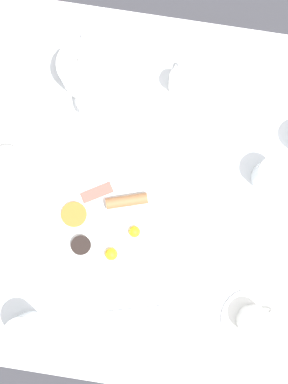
{
  "coord_description": "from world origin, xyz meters",
  "views": [
    {
      "loc": [
        -0.12,
        -0.02,
        1.86
      ],
      "look_at": [
        0.0,
        0.0,
        0.74
      ],
      "focal_mm": 42.0,
      "sensor_mm": 36.0,
      "label": 1
    }
  ],
  "objects_px": {
    "napkin_folded": "(135,327)",
    "water_glass_short": "(271,175)",
    "teapot_near": "(85,71)",
    "teacup_with_saucer_right": "(11,164)",
    "fork_by_plate": "(255,244)",
    "water_glass_tall": "(25,331)",
    "breakfast_plate": "(105,223)",
    "creamer_jug": "(180,81)",
    "teacup_with_saucer_left": "(254,321)",
    "spoon_for_tea": "(227,131)"
  },
  "relations": [
    {
      "from": "spoon_for_tea",
      "to": "breakfast_plate",
      "type": "bearing_deg",
      "value": 136.5
    },
    {
      "from": "teacup_with_saucer_left",
      "to": "napkin_folded",
      "type": "bearing_deg",
      "value": 102.41
    },
    {
      "from": "teacup_with_saucer_right",
      "to": "teapot_near",
      "type": "bearing_deg",
      "value": -29.81
    },
    {
      "from": "water_glass_short",
      "to": "fork_by_plate",
      "type": "bearing_deg",
      "value": 177.37
    },
    {
      "from": "water_glass_tall",
      "to": "spoon_for_tea",
      "type": "height_order",
      "value": "water_glass_tall"
    },
    {
      "from": "fork_by_plate",
      "to": "water_glass_tall",
      "type": "bearing_deg",
      "value": 119.02
    },
    {
      "from": "teacup_with_saucer_left",
      "to": "teacup_with_saucer_right",
      "type": "relative_size",
      "value": 1.0
    },
    {
      "from": "fork_by_plate",
      "to": "water_glass_short",
      "type": "bearing_deg",
      "value": -2.63
    },
    {
      "from": "napkin_folded",
      "to": "spoon_for_tea",
      "type": "bearing_deg",
      "value": -16.75
    },
    {
      "from": "teapot_near",
      "to": "teacup_with_saucer_right",
      "type": "height_order",
      "value": "teapot_near"
    },
    {
      "from": "teacup_with_saucer_right",
      "to": "napkin_folded",
      "type": "distance_m",
      "value": 0.51
    },
    {
      "from": "water_glass_tall",
      "to": "water_glass_short",
      "type": "xyz_separation_m",
      "value": [
        0.46,
        -0.53,
        -0.01
      ]
    },
    {
      "from": "fork_by_plate",
      "to": "spoon_for_tea",
      "type": "relative_size",
      "value": 1.14
    },
    {
      "from": "teapot_near",
      "to": "water_glass_short",
      "type": "relative_size",
      "value": 2.67
    },
    {
      "from": "breakfast_plate",
      "to": "spoon_for_tea",
      "type": "relative_size",
      "value": 1.94
    },
    {
      "from": "water_glass_short",
      "to": "fork_by_plate",
      "type": "xyz_separation_m",
      "value": [
        -0.17,
        0.01,
        -0.04
      ]
    },
    {
      "from": "breakfast_plate",
      "to": "water_glass_tall",
      "type": "relative_size",
      "value": 3.03
    },
    {
      "from": "breakfast_plate",
      "to": "fork_by_plate",
      "type": "xyz_separation_m",
      "value": [
        0.01,
        -0.38,
        -0.01
      ]
    },
    {
      "from": "napkin_folded",
      "to": "spoon_for_tea",
      "type": "xyz_separation_m",
      "value": [
        0.52,
        -0.16,
        -0.0
      ]
    },
    {
      "from": "water_glass_short",
      "to": "napkin_folded",
      "type": "height_order",
      "value": "water_glass_short"
    },
    {
      "from": "napkin_folded",
      "to": "teacup_with_saucer_right",
      "type": "bearing_deg",
      "value": 46.57
    },
    {
      "from": "creamer_jug",
      "to": "spoon_for_tea",
      "type": "relative_size",
      "value": 0.53
    },
    {
      "from": "teapot_near",
      "to": "water_glass_tall",
      "type": "relative_size",
      "value": 2.17
    },
    {
      "from": "creamer_jug",
      "to": "water_glass_short",
      "type": "bearing_deg",
      "value": -128.69
    },
    {
      "from": "teacup_with_saucer_right",
      "to": "spoon_for_tea",
      "type": "height_order",
      "value": "teacup_with_saucer_right"
    },
    {
      "from": "teacup_with_saucer_right",
      "to": "spoon_for_tea",
      "type": "bearing_deg",
      "value": -71.72
    },
    {
      "from": "teapot_near",
      "to": "fork_by_plate",
      "type": "bearing_deg",
      "value": -131.66
    },
    {
      "from": "teacup_with_saucer_left",
      "to": "napkin_folded",
      "type": "relative_size",
      "value": 0.96
    },
    {
      "from": "fork_by_plate",
      "to": "spoon_for_tea",
      "type": "height_order",
      "value": "same"
    },
    {
      "from": "napkin_folded",
      "to": "fork_by_plate",
      "type": "distance_m",
      "value": 0.36
    },
    {
      "from": "water_glass_short",
      "to": "teacup_with_saucer_left",
      "type": "bearing_deg",
      "value": -178.93
    },
    {
      "from": "water_glass_short",
      "to": "fork_by_plate",
      "type": "distance_m",
      "value": 0.18
    },
    {
      "from": "teacup_with_saucer_left",
      "to": "creamer_jug",
      "type": "relative_size",
      "value": 1.79
    },
    {
      "from": "creamer_jug",
      "to": "breakfast_plate",
      "type": "bearing_deg",
      "value": 161.34
    },
    {
      "from": "creamer_jug",
      "to": "fork_by_plate",
      "type": "xyz_separation_m",
      "value": [
        -0.38,
        -0.25,
        -0.03
      ]
    },
    {
      "from": "teapot_near",
      "to": "teacup_with_saucer_right",
      "type": "distance_m",
      "value": 0.3
    },
    {
      "from": "breakfast_plate",
      "to": "water_glass_short",
      "type": "distance_m",
      "value": 0.43
    },
    {
      "from": "napkin_folded",
      "to": "fork_by_plate",
      "type": "relative_size",
      "value": 0.87
    },
    {
      "from": "teacup_with_saucer_left",
      "to": "napkin_folded",
      "type": "distance_m",
      "value": 0.29
    },
    {
      "from": "teapot_near",
      "to": "creamer_jug",
      "type": "distance_m",
      "value": 0.24
    },
    {
      "from": "breakfast_plate",
      "to": "creamer_jug",
      "type": "distance_m",
      "value": 0.41
    },
    {
      "from": "breakfast_plate",
      "to": "teacup_with_saucer_left",
      "type": "bearing_deg",
      "value": -114.25
    },
    {
      "from": "teacup_with_saucer_right",
      "to": "creamer_jug",
      "type": "height_order",
      "value": "creamer_jug"
    },
    {
      "from": "teapot_near",
      "to": "water_glass_short",
      "type": "distance_m",
      "value": 0.53
    },
    {
      "from": "napkin_folded",
      "to": "water_glass_short",
      "type": "bearing_deg",
      "value": -33.23
    },
    {
      "from": "creamer_jug",
      "to": "fork_by_plate",
      "type": "height_order",
      "value": "creamer_jug"
    },
    {
      "from": "breakfast_plate",
      "to": "water_glass_tall",
      "type": "bearing_deg",
      "value": 153.25
    },
    {
      "from": "teacup_with_saucer_right",
      "to": "teacup_with_saucer_left",
      "type": "bearing_deg",
      "value": -113.87
    },
    {
      "from": "teacup_with_saucer_left",
      "to": "water_glass_tall",
      "type": "distance_m",
      "value": 0.55
    },
    {
      "from": "teapot_near",
      "to": "napkin_folded",
      "type": "distance_m",
      "value": 0.65
    }
  ]
}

